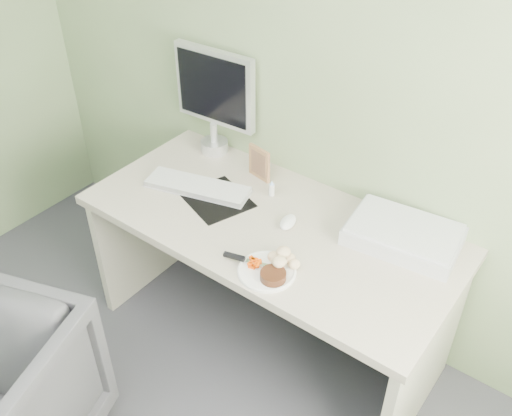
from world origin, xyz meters
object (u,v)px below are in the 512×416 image
Objects in this scene: plate at (267,271)px; desk at (269,254)px; scanner at (404,235)px; monitor at (215,96)px.

desk is at bearing 124.19° from plate.
monitor is (-1.05, 0.10, 0.26)m from scanner.
desk is 3.67× the size of scanner.
plate reaches higher than desk.
monitor is at bearing 168.14° from scanner.
desk is 7.17× the size of plate.
plate is (0.17, -0.26, 0.19)m from desk.
scanner is 1.09m from monitor.
scanner is (0.33, 0.47, 0.03)m from plate.
plate is 0.58m from scanner.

